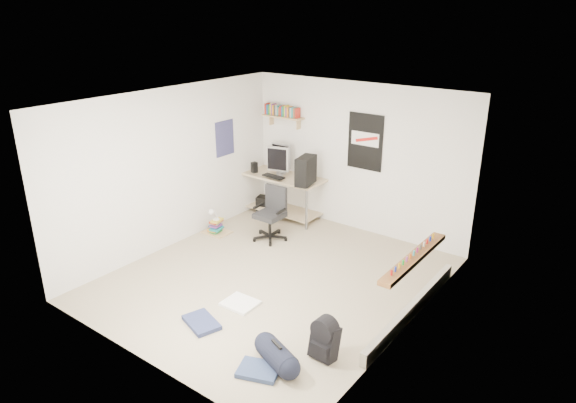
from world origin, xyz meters
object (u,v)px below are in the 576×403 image
Objects in this scene: office_chair at (270,211)px; book_stack at (216,224)px; duffel_bag at (277,354)px; backpack at (325,342)px; desk at (280,194)px.

book_stack is at bearing -162.96° from office_chair.
duffel_bag is (2.05, -2.45, -0.35)m from office_chair.
duffel_bag is at bearing -125.29° from backpack.
office_chair is 2.23× the size of book_stack.
backpack reaches higher than book_stack.
office_chair reaches higher than book_stack.
backpack is at bearing 72.87° from duffel_bag.
backpack is 0.98× the size of book_stack.
desk is 3.59× the size of duffel_bag.
office_chair reaches higher than backpack.
desk is at bearing 76.53° from book_stack.
duffel_bag is 3.62m from book_stack.
office_chair is 3.15m from backpack.
office_chair reaches higher than desk.
desk reaches higher than duffel_bag.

